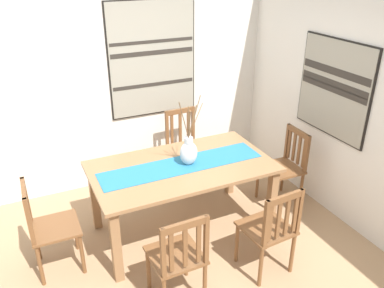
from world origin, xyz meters
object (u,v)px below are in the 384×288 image
(chair_1, at_px, (271,229))
(painting_on_side_wall, at_px, (334,88))
(dining_table, at_px, (182,174))
(centerpiece_vase, at_px, (189,152))
(painting_on_back_wall, at_px, (153,59))
(chair_4, at_px, (285,165))
(chair_0, at_px, (178,257))
(chair_3, at_px, (48,226))
(chair_2, at_px, (185,148))

(chair_1, bearing_deg, painting_on_side_wall, 30.32)
(dining_table, xyz_separation_m, centerpiece_vase, (0.07, -0.01, 0.25))
(painting_on_back_wall, bearing_deg, chair_4, -49.58)
(chair_0, relative_size, painting_on_back_wall, 0.66)
(dining_table, xyz_separation_m, chair_0, (-0.42, -0.87, -0.20))
(chair_3, bearing_deg, painting_on_side_wall, -3.29)
(painting_on_back_wall, xyz_separation_m, painting_on_side_wall, (1.46, -1.49, -0.13))
(chair_2, bearing_deg, chair_0, -115.75)
(centerpiece_vase, relative_size, chair_0, 0.83)
(dining_table, bearing_deg, chair_1, -62.74)
(chair_1, height_order, painting_on_back_wall, painting_on_back_wall)
(chair_2, relative_size, chair_3, 1.05)
(chair_0, height_order, chair_2, chair_2)
(chair_1, bearing_deg, chair_0, 178.59)
(centerpiece_vase, height_order, painting_on_side_wall, painting_on_side_wall)
(painting_on_back_wall, height_order, painting_on_side_wall, painting_on_back_wall)
(chair_2, height_order, chair_3, chair_2)
(chair_4, relative_size, painting_on_side_wall, 0.88)
(chair_1, bearing_deg, chair_2, 91.05)
(chair_0, bearing_deg, painting_on_side_wall, 18.07)
(centerpiece_vase, relative_size, chair_4, 0.84)
(chair_2, bearing_deg, chair_3, -152.52)
(chair_0, relative_size, chair_1, 1.00)
(chair_2, height_order, painting_on_back_wall, painting_on_back_wall)
(centerpiece_vase, xyz_separation_m, chair_0, (-0.49, -0.86, -0.45))
(chair_2, relative_size, chair_4, 1.07)
(dining_table, bearing_deg, chair_0, -115.69)
(centerpiece_vase, distance_m, painting_on_side_wall, 1.67)
(chair_0, distance_m, chair_3, 1.24)
(chair_1, xyz_separation_m, chair_3, (-1.78, 0.87, 0.00))
(chair_0, distance_m, chair_4, 1.92)
(chair_3, bearing_deg, dining_table, 1.06)
(dining_table, bearing_deg, chair_2, 64.19)
(chair_3, bearing_deg, chair_2, 27.48)
(dining_table, distance_m, chair_0, 0.99)
(chair_4, bearing_deg, chair_1, -133.07)
(chair_4, xyz_separation_m, painting_on_side_wall, (0.36, -0.20, 0.93))
(chair_0, bearing_deg, chair_2, 64.25)
(centerpiece_vase, xyz_separation_m, chair_2, (0.36, 0.90, -0.43))
(dining_table, height_order, chair_0, chair_0)
(dining_table, height_order, chair_4, chair_4)
(chair_4, distance_m, painting_on_back_wall, 2.00)
(chair_1, xyz_separation_m, painting_on_side_wall, (1.19, 0.70, 0.93))
(painting_on_back_wall, bearing_deg, chair_1, -83.07)
(chair_0, bearing_deg, painting_on_back_wall, 74.16)
(chair_3, bearing_deg, painting_on_back_wall, 41.01)
(dining_table, distance_m, chair_2, 1.00)
(centerpiece_vase, bearing_deg, chair_2, 68.24)
(chair_4, height_order, painting_on_side_wall, painting_on_side_wall)
(chair_3, bearing_deg, centerpiece_vase, 0.52)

